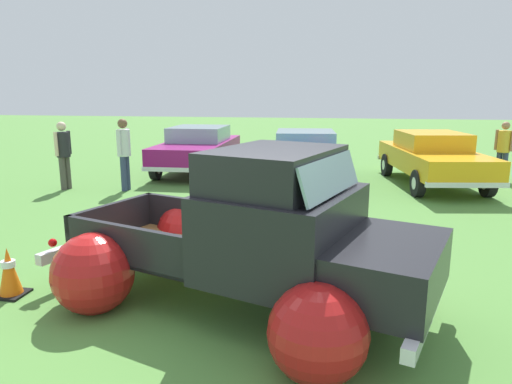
{
  "coord_description": "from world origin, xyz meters",
  "views": [
    {
      "loc": [
        1.17,
        -5.15,
        2.53
      ],
      "look_at": [
        0.0,
        1.66,
        1.03
      ],
      "focal_mm": 32.72,
      "sensor_mm": 36.0,
      "label": 1
    }
  ],
  "objects_px": {
    "show_car_0": "(198,147)",
    "spectator_1": "(63,151)",
    "show_car_2": "(433,156)",
    "spectator_0": "(504,147)",
    "show_car_1": "(305,154)",
    "vintage_pickup_truck": "(261,249)",
    "lane_cone_1": "(9,272)",
    "spectator_2": "(124,150)",
    "lane_cone_0": "(188,222)"
  },
  "relations": [
    {
      "from": "show_car_0",
      "to": "spectator_2",
      "type": "height_order",
      "value": "spectator_2"
    },
    {
      "from": "show_car_2",
      "to": "lane_cone_1",
      "type": "height_order",
      "value": "show_car_2"
    },
    {
      "from": "show_car_2",
      "to": "spectator_1",
      "type": "distance_m",
      "value": 9.81
    },
    {
      "from": "show_car_0",
      "to": "spectator_0",
      "type": "distance_m",
      "value": 8.99
    },
    {
      "from": "show_car_1",
      "to": "spectator_2",
      "type": "height_order",
      "value": "spectator_2"
    },
    {
      "from": "show_car_0",
      "to": "spectator_0",
      "type": "bearing_deg",
      "value": 89.22
    },
    {
      "from": "vintage_pickup_truck",
      "to": "spectator_0",
      "type": "height_order",
      "value": "vintage_pickup_truck"
    },
    {
      "from": "vintage_pickup_truck",
      "to": "lane_cone_1",
      "type": "height_order",
      "value": "vintage_pickup_truck"
    },
    {
      "from": "lane_cone_0",
      "to": "lane_cone_1",
      "type": "height_order",
      "value": "same"
    },
    {
      "from": "spectator_2",
      "to": "lane_cone_1",
      "type": "height_order",
      "value": "spectator_2"
    },
    {
      "from": "show_car_1",
      "to": "show_car_0",
      "type": "bearing_deg",
      "value": -111.83
    },
    {
      "from": "spectator_0",
      "to": "show_car_2",
      "type": "bearing_deg",
      "value": 159.13
    },
    {
      "from": "show_car_1",
      "to": "lane_cone_0",
      "type": "bearing_deg",
      "value": -21.24
    },
    {
      "from": "show_car_1",
      "to": "show_car_2",
      "type": "bearing_deg",
      "value": 87.16
    },
    {
      "from": "show_car_1",
      "to": "spectator_0",
      "type": "bearing_deg",
      "value": 96.71
    },
    {
      "from": "vintage_pickup_truck",
      "to": "show_car_1",
      "type": "distance_m",
      "value": 8.06
    },
    {
      "from": "show_car_0",
      "to": "show_car_1",
      "type": "relative_size",
      "value": 1.01
    },
    {
      "from": "vintage_pickup_truck",
      "to": "show_car_2",
      "type": "relative_size",
      "value": 1.04
    },
    {
      "from": "spectator_0",
      "to": "spectator_1",
      "type": "xyz_separation_m",
      "value": [
        -11.66,
        -3.25,
        0.05
      ]
    },
    {
      "from": "show_car_2",
      "to": "spectator_0",
      "type": "relative_size",
      "value": 2.84
    },
    {
      "from": "show_car_0",
      "to": "show_car_2",
      "type": "bearing_deg",
      "value": 80.98
    },
    {
      "from": "spectator_2",
      "to": "spectator_0",
      "type": "bearing_deg",
      "value": 20.75
    },
    {
      "from": "vintage_pickup_truck",
      "to": "spectator_0",
      "type": "relative_size",
      "value": 2.97
    },
    {
      "from": "spectator_0",
      "to": "lane_cone_0",
      "type": "bearing_deg",
      "value": 176.51
    },
    {
      "from": "show_car_2",
      "to": "lane_cone_1",
      "type": "xyz_separation_m",
      "value": [
        -6.59,
        -8.33,
        -0.47
      ]
    },
    {
      "from": "vintage_pickup_truck",
      "to": "show_car_0",
      "type": "height_order",
      "value": "vintage_pickup_truck"
    },
    {
      "from": "spectator_2",
      "to": "vintage_pickup_truck",
      "type": "bearing_deg",
      "value": -49.87
    },
    {
      "from": "show_car_1",
      "to": "spectator_1",
      "type": "bearing_deg",
      "value": -75.89
    },
    {
      "from": "show_car_1",
      "to": "lane_cone_1",
      "type": "distance_m",
      "value": 8.8
    },
    {
      "from": "vintage_pickup_truck",
      "to": "show_car_0",
      "type": "bearing_deg",
      "value": 130.11
    },
    {
      "from": "show_car_2",
      "to": "spectator_1",
      "type": "height_order",
      "value": "spectator_1"
    },
    {
      "from": "spectator_1",
      "to": "lane_cone_1",
      "type": "bearing_deg",
      "value": 129.3
    },
    {
      "from": "show_car_2",
      "to": "lane_cone_1",
      "type": "bearing_deg",
      "value": -47.31
    },
    {
      "from": "show_car_2",
      "to": "lane_cone_0",
      "type": "height_order",
      "value": "show_car_2"
    },
    {
      "from": "lane_cone_1",
      "to": "show_car_1",
      "type": "bearing_deg",
      "value": 69.07
    },
    {
      "from": "show_car_0",
      "to": "lane_cone_1",
      "type": "bearing_deg",
      "value": 0.39
    },
    {
      "from": "spectator_0",
      "to": "lane_cone_1",
      "type": "bearing_deg",
      "value": -179.61
    },
    {
      "from": "show_car_1",
      "to": "spectator_1",
      "type": "relative_size",
      "value": 2.58
    },
    {
      "from": "show_car_0",
      "to": "spectator_1",
      "type": "bearing_deg",
      "value": -41.74
    },
    {
      "from": "spectator_0",
      "to": "spectator_2",
      "type": "xyz_separation_m",
      "value": [
        -10.05,
        -3.12,
        0.11
      ]
    },
    {
      "from": "spectator_2",
      "to": "lane_cone_1",
      "type": "distance_m",
      "value": 6.42
    },
    {
      "from": "show_car_0",
      "to": "lane_cone_0",
      "type": "height_order",
      "value": "show_car_0"
    },
    {
      "from": "show_car_1",
      "to": "show_car_2",
      "type": "height_order",
      "value": "same"
    },
    {
      "from": "show_car_1",
      "to": "spectator_1",
      "type": "distance_m",
      "value": 6.46
    },
    {
      "from": "show_car_2",
      "to": "lane_cone_1",
      "type": "relative_size",
      "value": 7.59
    },
    {
      "from": "show_car_1",
      "to": "spectator_2",
      "type": "distance_m",
      "value": 4.91
    },
    {
      "from": "show_car_1",
      "to": "vintage_pickup_truck",
      "type": "bearing_deg",
      "value": -4.67
    },
    {
      "from": "show_car_0",
      "to": "lane_cone_1",
      "type": "xyz_separation_m",
      "value": [
        0.29,
        -9.25,
        -0.47
      ]
    },
    {
      "from": "show_car_0",
      "to": "show_car_1",
      "type": "bearing_deg",
      "value": 71.67
    },
    {
      "from": "show_car_2",
      "to": "spectator_1",
      "type": "xyz_separation_m",
      "value": [
        -9.55,
        -2.23,
        0.22
      ]
    }
  ]
}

